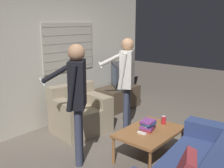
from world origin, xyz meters
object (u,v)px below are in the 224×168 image
Objects in this scene: coffee_table at (150,133)px; book_stack at (148,125)px; floor_fan at (99,111)px; soda_can at (164,120)px; person_left_standing at (77,91)px; armchair_beige at (79,113)px; tv at (118,75)px; spare_remote at (142,133)px; person_right_standing at (127,74)px.

coffee_table is 0.12m from book_stack.
soda_can is at bearing -102.16° from floor_fan.
person_left_standing reaches higher than soda_can.
armchair_beige is 1.52m from coffee_table.
floor_fan is at bearing 77.84° from soda_can.
tv is 2.20m from soda_can.
armchair_beige is 1.45× the size of tv.
spare_remote is at bearing -3.45° from tv.
coffee_table is 2.74× the size of floor_fan.
tv is 5.56× the size of soda_can.
tv is 0.41× the size of person_right_standing.
soda_can is (0.32, -1.55, 0.16)m from armchair_beige.
soda_can is at bearing -8.48° from spare_remote.
person_right_standing reaches higher than person_left_standing.
person_left_standing is 1.32m from person_right_standing.
person_left_standing reaches higher than armchair_beige.
person_right_standing reaches higher than floor_fan.
floor_fan is (0.68, 0.15, -0.18)m from armchair_beige.
armchair_beige reaches higher than soda_can.
armchair_beige is 1.57m from tv.
floor_fan is at bearing -6.20° from person_left_standing.
coffee_table is 1.22m from person_left_standing.
coffee_table is at bearing -151.48° from person_right_standing.
tv is at bearing 10.90° from floor_fan.
person_right_standing is at bearing -32.83° from person_left_standing.
armchair_beige is 1.51m from book_stack.
person_left_standing is at bearing 138.13° from book_stack.
person_right_standing is at bearing -100.80° from floor_fan.
tv is at bearing 43.72° from spare_remote.
person_left_standing is (-0.78, -0.83, 0.72)m from armchair_beige.
spare_remote is at bearing 91.05° from armchair_beige.
tv is (1.48, 0.31, 0.43)m from armchair_beige.
tv is 2.55m from person_left_standing.
person_left_standing reaches higher than coffee_table.
book_stack reaches higher than coffee_table.
floor_fan is (0.88, 1.65, -0.29)m from spare_remote.
floor_fan is (0.72, 1.68, -0.24)m from coffee_table.
spare_remote is (-0.15, -0.01, -0.06)m from book_stack.
person_right_standing is (0.56, 0.86, 0.68)m from coffee_table.
book_stack reaches higher than soda_can.
spare_remote is at bearing -177.64° from book_stack.
coffee_table is 0.36m from soda_can.
person_right_standing reaches higher than soda_can.
book_stack is 0.17m from spare_remote.
person_left_standing is 0.99× the size of person_right_standing.
person_right_standing is (0.53, -0.67, 0.74)m from armchair_beige.
book_stack is (-0.01, 0.03, 0.12)m from coffee_table.
coffee_table is at bearing 97.39° from armchair_beige.
armchair_beige is 2.84× the size of floor_fan.
person_right_standing reaches higher than spare_remote.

